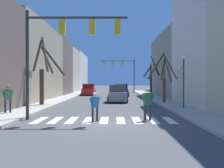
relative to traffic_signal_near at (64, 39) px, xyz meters
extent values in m
plane|color=#4C4C4F|center=(2.23, -1.57, -4.49)|extent=(240.00, 240.00, 0.00)
cube|color=#ADA89E|center=(7.87, -1.57, -4.41)|extent=(2.16, 90.00, 0.15)
cube|color=tan|center=(-7.49, 14.60, -0.27)|extent=(6.00, 15.50, 8.43)
cube|color=#66564C|center=(-7.49, 26.88, -0.14)|extent=(6.00, 9.07, 8.69)
cube|color=#BCB299|center=(-7.49, 36.43, -0.32)|extent=(6.00, 10.02, 8.33)
cube|color=beige|center=(-7.49, 49.06, -0.13)|extent=(6.00, 15.25, 8.72)
cube|color=beige|center=(11.95, 8.31, 1.31)|extent=(6.00, 10.50, 11.59)
cube|color=gray|center=(11.95, 21.31, -0.23)|extent=(6.00, 15.48, 8.52)
cube|color=white|center=(-1.37, -0.12, -4.48)|extent=(0.45, 2.60, 0.01)
cube|color=white|center=(-0.47, -0.12, -4.48)|extent=(0.45, 2.60, 0.01)
cube|color=white|center=(0.43, -0.12, -4.48)|extent=(0.45, 2.60, 0.01)
cube|color=white|center=(1.33, -0.12, -4.48)|extent=(0.45, 2.60, 0.01)
cube|color=white|center=(2.23, -0.12, -4.48)|extent=(0.45, 2.60, 0.01)
cube|color=white|center=(3.13, -0.12, -4.48)|extent=(0.45, 2.60, 0.01)
cube|color=white|center=(4.03, -0.12, -4.48)|extent=(0.45, 2.60, 0.01)
cube|color=white|center=(4.93, -0.12, -4.48)|extent=(0.45, 2.60, 0.01)
cube|color=white|center=(5.83, -0.12, -4.48)|extent=(0.45, 2.60, 0.01)
cylinder|color=#2D2D2D|center=(-2.08, 0.00, -1.44)|extent=(0.18, 0.18, 6.10)
cylinder|color=#2D2D2D|center=(0.72, 0.00, 1.22)|extent=(5.60, 0.14, 0.14)
cube|color=yellow|center=(-0.12, 0.00, 0.67)|extent=(0.32, 0.28, 0.84)
cube|color=yellow|center=(1.56, 0.00, 0.67)|extent=(0.32, 0.28, 0.84)
cube|color=yellow|center=(2.96, 0.00, 0.67)|extent=(0.32, 0.28, 0.84)
cylinder|color=#2D2D2D|center=(6.54, 34.90, -1.28)|extent=(0.18, 0.18, 6.41)
cylinder|color=#2D2D2D|center=(3.38, 34.90, 1.52)|extent=(6.32, 0.14, 0.14)
cube|color=yellow|center=(4.33, 34.90, 0.97)|extent=(0.32, 0.28, 0.84)
cube|color=yellow|center=(2.44, 34.90, 0.97)|extent=(0.32, 0.28, 0.84)
cube|color=yellow|center=(0.86, 34.90, 0.97)|extent=(0.32, 0.28, 0.84)
cylinder|color=#1E4C2D|center=(8.01, 5.16, -2.51)|extent=(0.12, 0.12, 3.66)
sphere|color=white|center=(8.01, 5.16, -0.49)|extent=(0.36, 0.36, 0.36)
sphere|color=white|center=(7.69, 5.16, -1.33)|extent=(0.31, 0.31, 0.31)
sphere|color=white|center=(8.33, 5.16, -1.33)|extent=(0.31, 0.31, 0.31)
cube|color=gray|center=(3.12, 12.57, -3.87)|extent=(1.80, 4.26, 0.89)
cube|color=#464648|center=(3.12, 12.57, -3.06)|extent=(1.65, 2.21, 0.73)
cylinder|color=black|center=(2.20, 13.89, -4.17)|extent=(0.22, 0.64, 0.64)
cylinder|color=black|center=(4.04, 13.89, -4.17)|extent=(0.22, 0.64, 0.64)
cylinder|color=black|center=(2.20, 11.25, -4.17)|extent=(0.22, 0.64, 0.64)
cylinder|color=black|center=(4.04, 11.25, -4.17)|extent=(0.22, 0.64, 0.64)
cube|color=navy|center=(3.80, 23.26, -3.87)|extent=(1.85, 4.29, 0.87)
cube|color=#0E1C46|center=(3.80, 23.26, -3.08)|extent=(1.70, 2.23, 0.72)
cylinder|color=black|center=(2.86, 24.59, -4.17)|extent=(0.22, 0.64, 0.64)
cylinder|color=black|center=(4.74, 24.59, -4.17)|extent=(0.22, 0.64, 0.64)
cylinder|color=black|center=(2.86, 21.93, -4.17)|extent=(0.22, 0.64, 0.64)
cylinder|color=black|center=(4.74, 21.93, -4.17)|extent=(0.22, 0.64, 0.64)
cube|color=red|center=(-1.16, 25.92, -3.87)|extent=(1.83, 4.28, 0.88)
cube|color=maroon|center=(-1.16, 25.92, -3.07)|extent=(1.68, 2.23, 0.72)
cylinder|color=black|center=(-2.10, 27.25, -4.17)|extent=(0.22, 0.64, 0.64)
cylinder|color=black|center=(-0.23, 27.25, -4.17)|extent=(0.22, 0.64, 0.64)
cylinder|color=black|center=(-2.10, 24.60, -4.17)|extent=(0.22, 0.64, 0.64)
cylinder|color=black|center=(-0.23, 24.60, -4.17)|extent=(0.22, 0.64, 0.64)
cylinder|color=#282D47|center=(4.76, -0.17, -4.06)|extent=(0.13, 0.13, 0.85)
cylinder|color=#282D47|center=(4.46, -0.26, -4.06)|extent=(0.13, 0.13, 0.85)
cube|color=#337542|center=(4.61, -0.22, -3.30)|extent=(0.47, 0.35, 0.67)
sphere|color=beige|center=(4.61, -0.22, -2.81)|extent=(0.24, 0.24, 0.24)
cylinder|color=#337542|center=(4.84, -0.14, -3.35)|extent=(0.31, 0.18, 0.65)
cylinder|color=#337542|center=(4.38, -0.29, -3.35)|extent=(0.31, 0.18, 0.65)
cylinder|color=black|center=(1.62, -0.54, -4.11)|extent=(0.11, 0.11, 0.75)
cylinder|color=black|center=(1.85, -0.40, -4.11)|extent=(0.11, 0.11, 0.75)
cube|color=#235693|center=(1.73, -0.47, -3.45)|extent=(0.42, 0.37, 0.59)
sphere|color=beige|center=(1.73, -0.47, -3.02)|extent=(0.21, 0.21, 0.21)
cylinder|color=#235693|center=(1.56, -0.58, -3.49)|extent=(0.26, 0.20, 0.57)
cylinder|color=#235693|center=(1.91, -0.36, -3.49)|extent=(0.26, 0.20, 0.57)
cylinder|color=#282D47|center=(-4.15, 1.97, -3.92)|extent=(0.13, 0.13, 0.84)
cylinder|color=#282D47|center=(-3.90, 2.15, -3.92)|extent=(0.13, 0.13, 0.84)
cube|color=#337542|center=(-4.02, 2.06, -3.16)|extent=(0.47, 0.43, 0.66)
sphere|color=#8C664C|center=(-4.02, 2.06, -2.68)|extent=(0.24, 0.24, 0.24)
cylinder|color=#337542|center=(-4.22, 1.93, -3.21)|extent=(0.29, 0.24, 0.64)
cylinder|color=#337542|center=(-3.83, 2.20, -3.21)|extent=(0.29, 0.24, 0.64)
cylinder|color=#473828|center=(7.55, 19.36, -2.95)|extent=(0.32, 0.32, 2.78)
cylinder|color=#473828|center=(8.01, 19.23, -0.33)|extent=(1.04, 0.39, 2.65)
cylinder|color=#473828|center=(7.06, 19.20, -1.06)|extent=(1.14, 0.52, 1.60)
cylinder|color=#473828|center=(8.09, 19.14, -0.35)|extent=(1.18, 0.58, 2.55)
cylinder|color=#473828|center=(7.54, 19.78, -1.07)|extent=(0.19, 0.99, 1.87)
cylinder|color=brown|center=(7.54, 10.35, -3.19)|extent=(0.31, 0.31, 2.29)
cylinder|color=brown|center=(7.98, 10.75, -1.24)|extent=(0.98, 0.93, 2.33)
cylinder|color=brown|center=(8.08, 10.06, -1.00)|extent=(1.18, 0.72, 2.36)
cylinder|color=brown|center=(6.76, 10.32, -0.88)|extent=(1.71, 0.24, 2.55)
cylinder|color=brown|center=(7.54, 11.17, -1.24)|extent=(0.14, 1.74, 1.96)
cylinder|color=brown|center=(7.62, 10.77, -1.16)|extent=(0.27, 0.95, 1.95)
cylinder|color=#473828|center=(-3.50, 8.01, -2.81)|extent=(0.38, 0.38, 3.05)
cylinder|color=#473828|center=(-2.64, 8.75, -0.52)|extent=(1.80, 1.75, 2.66)
cylinder|color=#473828|center=(-3.94, 8.26, -0.09)|extent=(1.06, 0.70, 2.77)
cylinder|color=#473828|center=(-2.98, 7.13, -0.04)|extent=(1.15, 1.93, 3.16)
cylinder|color=#473828|center=(-3.13, 8.50, -0.48)|extent=(0.90, 1.16, 2.39)
camera|label=1|loc=(2.78, -14.58, -2.33)|focal=42.00mm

